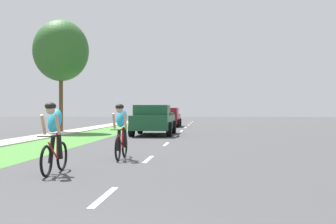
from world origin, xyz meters
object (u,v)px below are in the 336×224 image
Objects in this scene: cyclist_trailing at (121,131)px; cyclist_lead at (54,137)px; sedan_maroon at (168,117)px; pickup_dark_green at (154,120)px; street_tree_near at (61,51)px.

cyclist_lead is at bearing -106.27° from cyclist_trailing.
cyclist_trailing reaches higher than sedan_maroon.
sedan_maroon is at bearing 89.56° from cyclist_lead.
pickup_dark_green is (-0.48, 11.98, 0.02)m from cyclist_trailing.
street_tree_near is (-5.78, -9.42, 4.22)m from sedan_maroon.
cyclist_trailing is 11.99m from pickup_dark_green.
cyclist_lead and cyclist_trailing have the same top height.
cyclist_trailing is at bearing -65.87° from street_tree_near.
pickup_dark_green is 1.19× the size of sedan_maroon.
pickup_dark_green is (0.43, 15.09, 0.02)m from cyclist_lead.
street_tree_near is (-6.00, 2.49, 4.16)m from pickup_dark_green.
pickup_dark_green is 7.71m from street_tree_near.
sedan_maroon is at bearing 91.69° from cyclist_trailing.
sedan_maroon is at bearing 91.07° from pickup_dark_green.
sedan_maroon is (0.21, 26.99, -0.04)m from cyclist_lead.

